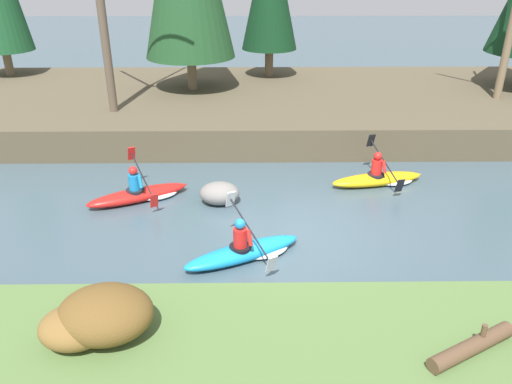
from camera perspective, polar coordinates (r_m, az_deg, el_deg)
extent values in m
plane|color=#425660|center=(11.71, 3.17, -5.28)|extent=(90.00, 90.00, 0.00)
cube|color=brown|center=(20.16, 1.53, 9.90)|extent=(44.00, 9.46, 1.06)
cylinder|color=#7A664C|center=(25.35, -26.46, 13.08)|extent=(0.36, 0.36, 1.08)
cylinder|color=#7A664C|center=(20.51, -7.32, 13.34)|extent=(0.36, 0.36, 1.27)
cylinder|color=brown|center=(22.60, 1.50, 14.57)|extent=(0.36, 0.36, 1.19)
cylinder|color=brown|center=(17.61, -17.11, 18.12)|extent=(0.28, 0.28, 5.91)
cylinder|color=#7A664C|center=(20.78, 26.83, 14.74)|extent=(0.28, 0.28, 3.89)
ellipsoid|color=brown|center=(8.15, -20.01, -14.32)|extent=(1.06, 0.89, 0.58)
ellipsoid|color=brown|center=(8.08, -16.83, -13.19)|extent=(1.46, 1.21, 0.79)
ellipsoid|color=yellow|center=(14.66, 13.65, 1.42)|extent=(2.77, 1.19, 0.34)
cone|color=yellow|center=(15.24, 17.84, 1.90)|extent=(0.39, 0.27, 0.20)
cylinder|color=black|center=(14.58, 13.53, 1.92)|extent=(0.57, 0.57, 0.08)
cylinder|color=red|center=(14.48, 13.63, 2.82)|extent=(0.36, 0.36, 0.42)
sphere|color=red|center=(14.36, 13.76, 4.01)|extent=(0.28, 0.28, 0.23)
cylinder|color=red|center=(14.69, 13.61, 3.52)|extent=(0.14, 0.24, 0.35)
cylinder|color=red|center=(14.30, 14.44, 2.81)|extent=(0.14, 0.24, 0.35)
cylinder|color=black|center=(14.54, 14.49, 3.35)|extent=(0.46, 1.87, 0.65)
cube|color=black|center=(15.22, 13.01, 5.77)|extent=(0.23, 0.20, 0.41)
cube|color=black|center=(13.90, 16.10, 0.70)|extent=(0.23, 0.20, 0.41)
ellipsoid|color=white|center=(14.94, 15.50, 1.33)|extent=(1.23, 0.93, 0.18)
ellipsoid|color=#1993D6|center=(10.86, -1.55, -6.92)|extent=(2.68, 1.76, 0.34)
cone|color=#1993D6|center=(11.36, 4.10, -5.27)|extent=(0.40, 0.34, 0.20)
cylinder|color=black|center=(10.76, -1.80, -6.34)|extent=(0.65, 0.65, 0.08)
cylinder|color=red|center=(10.63, -1.81, -5.20)|extent=(0.40, 0.40, 0.42)
sphere|color=#1E89D1|center=(10.47, -1.84, -3.67)|extent=(0.31, 0.31, 0.23)
cylinder|color=red|center=(10.81, -1.90, -4.10)|extent=(0.18, 0.24, 0.35)
cylinder|color=red|center=(10.44, -0.75, -5.26)|extent=(0.18, 0.24, 0.35)
cylinder|color=black|center=(10.65, -0.71, -4.32)|extent=(0.90, 1.72, 0.65)
cube|color=white|center=(11.26, -2.92, -0.80)|extent=(0.25, 0.23, 0.41)
cube|color=white|center=(10.11, 1.78, -8.23)|extent=(0.25, 0.23, 0.41)
ellipsoid|color=white|center=(11.11, 1.02, -6.56)|extent=(1.30, 1.12, 0.18)
ellipsoid|color=red|center=(13.69, -13.37, -0.34)|extent=(2.68, 1.76, 0.34)
cone|color=red|center=(13.99, -8.50, 0.76)|extent=(0.40, 0.34, 0.20)
cylinder|color=black|center=(13.62, -13.63, 0.16)|extent=(0.65, 0.65, 0.08)
cylinder|color=#1984CC|center=(13.52, -13.74, 1.12)|extent=(0.40, 0.40, 0.42)
sphere|color=red|center=(13.39, -13.89, 2.38)|extent=(0.31, 0.31, 0.23)
cylinder|color=#1984CC|center=(13.72, -13.64, 1.90)|extent=(0.18, 0.24, 0.35)
cylinder|color=#1984CC|center=(13.29, -13.10, 1.17)|extent=(0.18, 0.24, 0.35)
cylinder|color=black|center=(13.51, -12.86, 1.80)|extent=(0.90, 1.72, 0.65)
cube|color=red|center=(14.26, -14.05, 4.30)|extent=(0.25, 0.23, 0.41)
cube|color=red|center=(12.81, -11.55, -0.98)|extent=(0.25, 0.23, 0.41)
ellipsoid|color=white|center=(13.85, -11.16, -0.17)|extent=(1.30, 1.12, 0.18)
ellipsoid|color=gray|center=(13.17, -4.20, -0.14)|extent=(1.05, 0.82, 0.59)
cylinder|color=brown|center=(8.26, 23.44, -15.91)|extent=(1.53, 0.97, 0.24)
cylinder|color=brown|center=(8.26, 24.61, -14.19)|extent=(0.08, 0.08, 0.20)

